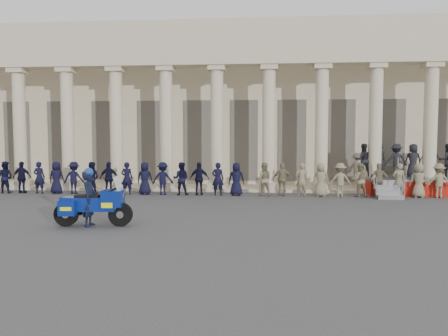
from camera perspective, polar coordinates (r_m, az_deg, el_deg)
ground at (r=14.66m, az=-9.17°, el=-6.71°), size 90.00×90.00×0.00m
building at (r=28.99m, az=-2.17°, el=7.58°), size 40.00×12.50×9.00m
officer_rank at (r=20.60m, az=-4.28°, el=-1.41°), size 23.06×0.59×1.55m
reviewing_stand at (r=23.01m, az=22.54°, el=0.26°), size 4.79×3.85×2.41m
motorcycle at (r=13.95m, az=-16.64°, el=-4.61°), size 2.40×1.00×1.54m
rider at (r=13.95m, az=-17.18°, el=-3.68°), size 0.46×0.65×1.80m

